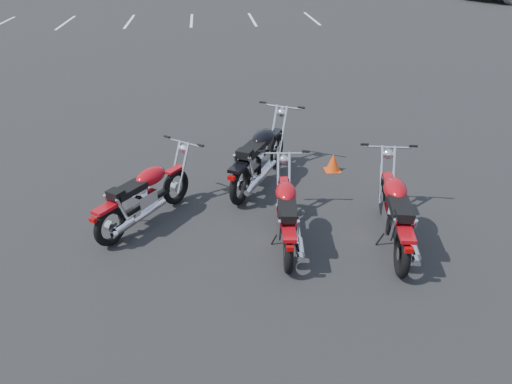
{
  "coord_description": "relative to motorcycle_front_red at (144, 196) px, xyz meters",
  "views": [
    {
      "loc": [
        -0.45,
        -5.74,
        4.04
      ],
      "look_at": [
        0.2,
        0.6,
        0.65
      ],
      "focal_mm": 35.0,
      "sensor_mm": 36.0,
      "label": 1
    }
  ],
  "objects": [
    {
      "name": "ground",
      "position": [
        1.45,
        -1.0,
        -0.47
      ],
      "size": [
        120.0,
        120.0,
        0.0
      ],
      "primitive_type": "plane",
      "color": "black",
      "rests_on": "ground"
    },
    {
      "name": "motorcycle_front_red",
      "position": [
        0.0,
        0.0,
        0.0
      ],
      "size": [
        1.6,
        1.88,
        1.02
      ],
      "color": "black",
      "rests_on": "ground"
    },
    {
      "name": "motorcycle_second_black",
      "position": [
        1.87,
        1.14,
        0.05
      ],
      "size": [
        1.53,
        2.22,
        1.14
      ],
      "color": "black",
      "rests_on": "ground"
    },
    {
      "name": "motorcycle_third_red",
      "position": [
        2.05,
        -0.74,
        -0.01
      ],
      "size": [
        0.8,
        2.06,
        1.01
      ],
      "color": "black",
      "rests_on": "ground"
    },
    {
      "name": "motorcycle_rear_red",
      "position": [
        3.57,
        -0.92,
        0.03
      ],
      "size": [
        0.92,
        2.23,
        1.09
      ],
      "color": "black",
      "rests_on": "ground"
    },
    {
      "name": "training_cone_near",
      "position": [
        3.29,
        1.53,
        -0.3
      ],
      "size": [
        0.28,
        0.28,
        0.34
      ],
      "color": "#E0410B",
      "rests_on": "ground"
    },
    {
      "name": "parking_line_stripes",
      "position": [
        -1.05,
        19.0,
        -0.46
      ],
      "size": [
        15.12,
        4.0,
        0.01
      ],
      "color": "silver",
      "rests_on": "ground"
    }
  ]
}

